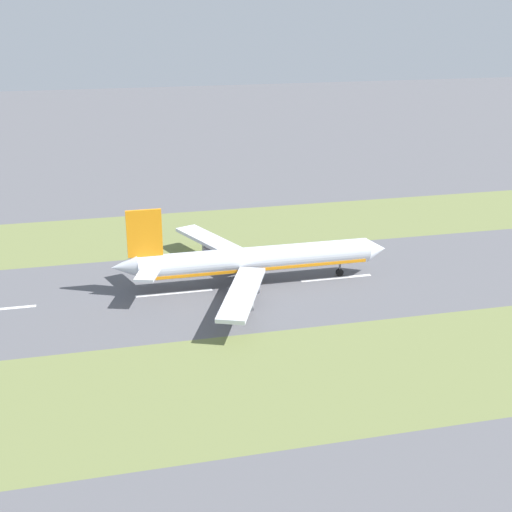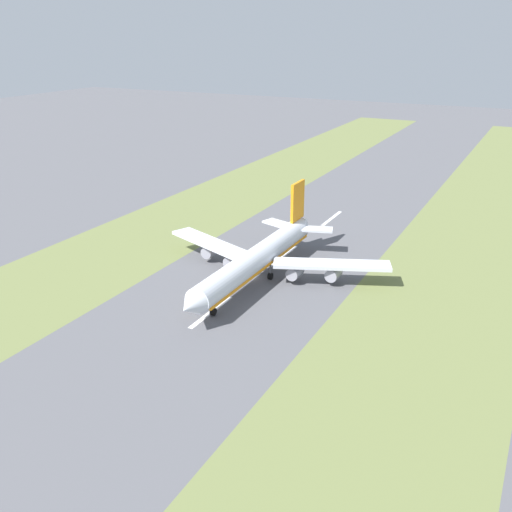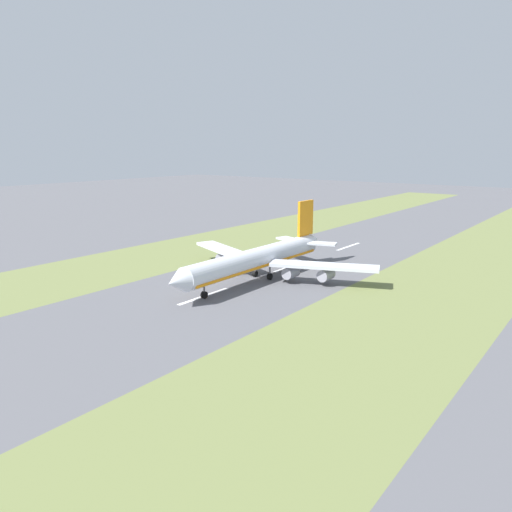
# 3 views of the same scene
# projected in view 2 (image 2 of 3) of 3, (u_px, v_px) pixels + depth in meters

# --- Properties ---
(ground_plane) EXTENTS (800.00, 800.00, 0.00)m
(ground_plane) POSITION_uv_depth(u_px,v_px,m) (255.00, 278.00, 154.15)
(ground_plane) COLOR #56565B
(grass_median_west) EXTENTS (40.00, 600.00, 0.01)m
(grass_median_west) POSITION_uv_depth(u_px,v_px,m) (432.00, 313.00, 135.31)
(grass_median_west) COLOR olive
(grass_median_west) RESTS_ON ground
(grass_median_east) EXTENTS (40.00, 600.00, 0.01)m
(grass_median_east) POSITION_uv_depth(u_px,v_px,m) (116.00, 251.00, 173.00)
(grass_median_east) COLOR olive
(grass_median_east) RESTS_ON ground
(centreline_dash_near) EXTENTS (1.20, 18.00, 0.01)m
(centreline_dash_near) POSITION_uv_depth(u_px,v_px,m) (332.00, 218.00, 202.67)
(centreline_dash_near) COLOR silver
(centreline_dash_near) RESTS_ON ground
(centreline_dash_mid) EXTENTS (1.20, 18.00, 0.01)m
(centreline_dash_mid) POSITION_uv_depth(u_px,v_px,m) (283.00, 256.00, 169.26)
(centreline_dash_mid) COLOR silver
(centreline_dash_mid) RESTS_ON ground
(centreline_dash_far) EXTENTS (1.20, 18.00, 0.01)m
(centreline_dash_far) POSITION_uv_depth(u_px,v_px,m) (211.00, 312.00, 135.85)
(centreline_dash_far) COLOR silver
(centreline_dash_far) RESTS_ON ground
(airplane_main_jet) EXTENTS (64.14, 67.02, 20.20)m
(airplane_main_jet) POSITION_uv_depth(u_px,v_px,m) (259.00, 257.00, 151.43)
(airplane_main_jet) COLOR silver
(airplane_main_jet) RESTS_ON ground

